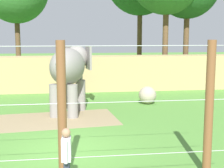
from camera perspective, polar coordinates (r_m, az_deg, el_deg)
ground_plane at (r=11.40m, az=-7.88°, el=-11.35°), size 120.00×120.00×0.00m
dirt_patch at (r=15.29m, az=-10.02°, el=-6.20°), size 6.01×3.82×0.01m
embankment_wall at (r=22.81m, az=-7.77°, el=1.81°), size 36.00×1.80×2.42m
elephant at (r=16.39m, az=-7.44°, el=2.64°), size 2.41×4.35×3.31m
enrichment_ball at (r=18.52m, az=6.23°, el=-1.95°), size 1.00×1.00×1.00m
cable_fence at (r=8.47m, az=-8.40°, el=-5.11°), size 8.77×0.24×3.75m
zookeeper at (r=8.13m, az=-7.96°, el=-12.73°), size 0.24×0.59×1.67m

